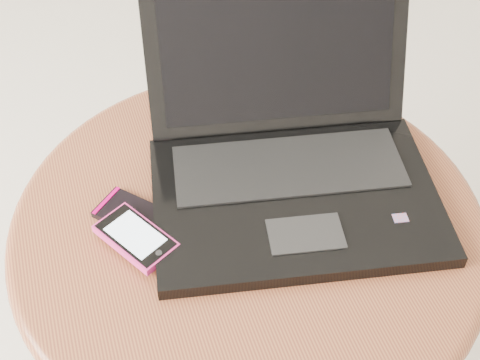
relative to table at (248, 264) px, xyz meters
name	(u,v)px	position (x,y,z in m)	size (l,w,h in m)	color
table	(248,264)	(0.00, 0.00, 0.00)	(0.64, 0.64, 0.51)	brown
laptop	(290,155)	(0.08, 0.05, 0.15)	(0.43, 0.41, 0.24)	black
phone_black	(135,216)	(-0.14, 0.04, 0.11)	(0.11, 0.11, 0.01)	black
phone_pink	(136,237)	(-0.15, 0.00, 0.12)	(0.10, 0.12, 0.01)	#D2287B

